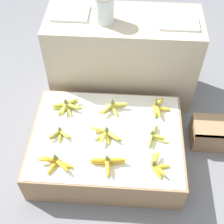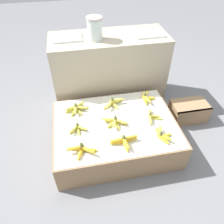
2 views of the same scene
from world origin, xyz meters
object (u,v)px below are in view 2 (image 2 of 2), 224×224
(banana_bunch_middle_left, at_px, (78,129))
(glass_jar, at_px, (95,28))
(banana_bunch_front_midright, at_px, (162,135))
(wooden_crate, at_px, (189,111))
(banana_bunch_middle_midright, at_px, (152,116))
(banana_bunch_back_left, at_px, (77,108))
(foam_tray_white, at_px, (149,34))
(banana_bunch_back_midleft, at_px, (113,103))
(banana_bunch_front_midleft, at_px, (124,141))
(banana_bunch_back_midright, at_px, (146,97))
(banana_bunch_middle_midleft, at_px, (115,122))
(banana_bunch_front_left, at_px, (81,149))

(banana_bunch_middle_left, xyz_separation_m, glass_jar, (0.27, 0.71, 0.57))
(glass_jar, bearing_deg, banana_bunch_front_midright, -66.09)
(wooden_crate, bearing_deg, banana_bunch_middle_midright, -158.17)
(wooden_crate, distance_m, banana_bunch_back_left, 1.19)
(banana_bunch_front_midright, distance_m, foam_tray_white, 1.04)
(banana_bunch_back_midleft, bearing_deg, banana_bunch_front_midleft, -90.59)
(banana_bunch_front_midright, height_order, banana_bunch_middle_left, banana_bunch_front_midright)
(banana_bunch_front_midleft, relative_size, banana_bunch_back_midright, 1.14)
(banana_bunch_middle_left, bearing_deg, foam_tray_white, 40.89)
(foam_tray_white, bearing_deg, glass_jar, 179.92)
(wooden_crate, distance_m, banana_bunch_front_midright, 0.70)
(wooden_crate, distance_m, banana_bunch_middle_left, 1.22)
(banana_bunch_back_midleft, distance_m, foam_tray_white, 0.78)
(banana_bunch_front_midright, xyz_separation_m, banana_bunch_middle_midright, (-0.01, 0.24, -0.01))
(banana_bunch_back_midleft, bearing_deg, banana_bunch_back_left, -178.33)
(banana_bunch_back_midright, xyz_separation_m, glass_jar, (-0.43, 0.41, 0.56))
(banana_bunch_middle_left, height_order, banana_bunch_back_midleft, banana_bunch_back_midleft)
(banana_bunch_back_left, bearing_deg, banana_bunch_front_midleft, -53.93)
(banana_bunch_middle_midleft, distance_m, banana_bunch_back_midright, 0.47)
(foam_tray_white, bearing_deg, banana_bunch_front_left, -130.48)
(wooden_crate, xyz_separation_m, banana_bunch_back_midleft, (-0.82, 0.04, 0.21))
(wooden_crate, relative_size, glass_jar, 1.78)
(glass_jar, bearing_deg, banana_bunch_middle_left, -111.21)
(banana_bunch_front_left, xyz_separation_m, banana_bunch_front_midleft, (0.35, 0.02, -0.00))
(banana_bunch_front_midright, bearing_deg, banana_bunch_back_midleft, 123.10)
(banana_bunch_middle_midright, relative_size, foam_tray_white, 0.72)
(banana_bunch_front_left, distance_m, banana_bunch_front_midright, 0.67)
(banana_bunch_middle_left, relative_size, banana_bunch_back_midright, 0.79)
(banana_bunch_front_left, height_order, banana_bunch_back_midright, banana_bunch_back_midright)
(glass_jar, distance_m, foam_tray_white, 0.55)
(banana_bunch_front_midleft, relative_size, banana_bunch_middle_left, 1.45)
(foam_tray_white, bearing_deg, banana_bunch_back_left, -151.23)
(banana_bunch_middle_midleft, bearing_deg, banana_bunch_middle_left, -177.72)
(banana_bunch_back_midleft, bearing_deg, foam_tray_white, 43.73)
(banana_bunch_front_midleft, height_order, banana_bunch_middle_midleft, banana_bunch_front_midleft)
(banana_bunch_back_midleft, relative_size, banana_bunch_back_midright, 1.07)
(banana_bunch_back_midright, bearing_deg, banana_bunch_back_left, -177.54)
(banana_bunch_front_left, distance_m, banana_bunch_middle_midleft, 0.40)
(banana_bunch_middle_midleft, xyz_separation_m, glass_jar, (-0.05, 0.69, 0.57))
(banana_bunch_front_midright, bearing_deg, banana_bunch_middle_midleft, 147.61)
(banana_bunch_middle_midright, height_order, banana_bunch_back_midright, banana_bunch_back_midright)
(banana_bunch_middle_midright, bearing_deg, banana_bunch_front_midright, -87.60)
(banana_bunch_front_midleft, height_order, foam_tray_white, foam_tray_white)
(banana_bunch_back_midleft, bearing_deg, wooden_crate, -3.08)
(banana_bunch_back_midleft, bearing_deg, banana_bunch_middle_midleft, -98.28)
(banana_bunch_front_midleft, relative_size, glass_jar, 1.20)
(banana_bunch_back_left, bearing_deg, banana_bunch_middle_midleft, -38.52)
(wooden_crate, height_order, banana_bunch_middle_midleft, banana_bunch_middle_midleft)
(banana_bunch_front_midright, bearing_deg, banana_bunch_front_midleft, -179.69)
(glass_jar, height_order, foam_tray_white, glass_jar)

